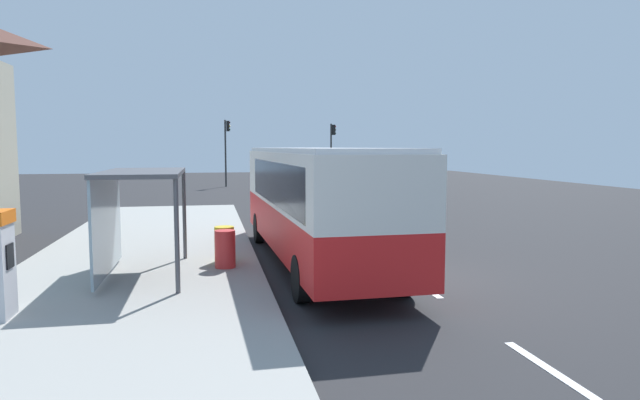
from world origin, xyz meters
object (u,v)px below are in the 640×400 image
(bus, at_px, (315,198))
(recycling_bin_red, at_px, (225,249))
(recycling_bin_yellow, at_px, (224,244))
(white_van, at_px, (309,175))
(sedan_near, at_px, (286,174))
(bus_shelter, at_px, (130,195))
(traffic_light_near_side, at_px, (332,145))
(traffic_light_far_side, at_px, (227,143))

(bus, bearing_deg, recycling_bin_red, -162.37)
(recycling_bin_red, relative_size, recycling_bin_yellow, 1.00)
(bus, height_order, white_van, bus)
(white_van, distance_m, recycling_bin_yellow, 24.12)
(sedan_near, bearing_deg, recycling_bin_yellow, -100.24)
(recycling_bin_red, height_order, bus_shelter, bus_shelter)
(traffic_light_near_side, bearing_deg, recycling_bin_yellow, -107.43)
(bus, relative_size, recycling_bin_yellow, 11.66)
(sedan_near, xyz_separation_m, recycling_bin_red, (-6.50, -36.68, -0.14))
(sedan_near, bearing_deg, recycling_bin_red, -100.05)
(traffic_light_near_side, relative_size, bus_shelter, 1.29)
(bus, bearing_deg, recycling_bin_yellow, -177.91)
(bus_shelter, bearing_deg, recycling_bin_yellow, 28.50)
(sedan_near, height_order, bus_shelter, bus_shelter)
(bus, distance_m, sedan_near, 36.13)
(recycling_bin_red, relative_size, traffic_light_near_side, 0.18)
(recycling_bin_red, distance_m, traffic_light_near_side, 33.16)
(recycling_bin_yellow, xyz_separation_m, bus_shelter, (-2.21, -1.20, 1.44))
(sedan_near, relative_size, recycling_bin_yellow, 4.68)
(sedan_near, height_order, recycling_bin_red, sedan_near)
(traffic_light_far_side, bearing_deg, recycling_bin_yellow, -91.98)
(sedan_near, height_order, traffic_light_near_side, traffic_light_near_side)
(recycling_bin_yellow, distance_m, bus_shelter, 2.90)
(recycling_bin_red, bearing_deg, traffic_light_near_side, 72.93)
(white_van, xyz_separation_m, bus_shelter, (-8.61, -24.45, 0.75))
(bus, xyz_separation_m, recycling_bin_yellow, (-2.49, -0.09, -1.19))
(recycling_bin_red, bearing_deg, bus, 17.63)
(sedan_near, relative_size, traffic_light_far_side, 0.82)
(recycling_bin_red, height_order, traffic_light_far_side, traffic_light_far_side)
(white_van, height_order, traffic_light_far_side, traffic_light_far_side)
(traffic_light_near_side, height_order, traffic_light_far_side, traffic_light_far_side)
(sedan_near, distance_m, traffic_light_near_side, 6.56)
(traffic_light_near_side, distance_m, traffic_light_far_side, 8.64)
(white_van, distance_m, recycling_bin_red, 24.80)
(bus, height_order, bus_shelter, bus)
(recycling_bin_red, bearing_deg, sedan_near, 79.95)
(bus, distance_m, recycling_bin_yellow, 2.76)
(white_van, xyz_separation_m, traffic_light_near_side, (3.30, 7.64, 2.07))
(recycling_bin_yellow, relative_size, traffic_light_far_side, 0.18)
(bus, relative_size, recycling_bin_red, 11.66)
(white_van, height_order, recycling_bin_yellow, white_van)
(bus, xyz_separation_m, traffic_light_near_side, (7.21, 30.79, 1.57))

